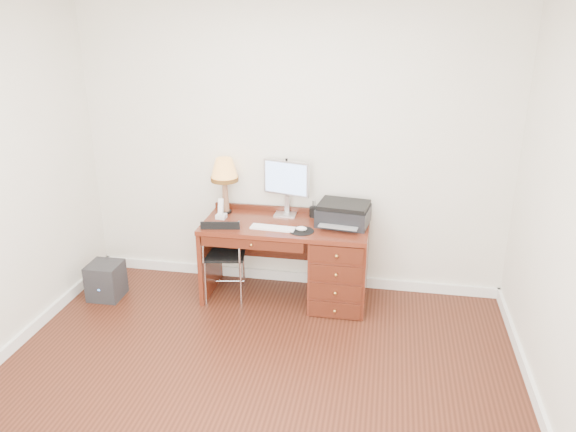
% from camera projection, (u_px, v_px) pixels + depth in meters
% --- Properties ---
extents(ground, '(4.00, 4.00, 0.00)m').
position_uv_depth(ground, '(250.00, 390.00, 4.05)').
color(ground, '#34150B').
rests_on(ground, ground).
extents(room_shell, '(4.00, 4.00, 4.00)m').
position_uv_depth(room_shell, '(269.00, 336.00, 4.61)').
color(room_shell, silver).
rests_on(room_shell, ground).
extents(desk, '(1.50, 0.67, 0.75)m').
position_uv_depth(desk, '(320.00, 260.00, 5.14)').
color(desk, '#5A2013').
rests_on(desk, ground).
extents(monitor, '(0.45, 0.20, 0.52)m').
position_uv_depth(monitor, '(286.00, 181.00, 5.18)').
color(monitor, silver).
rests_on(monitor, desk).
extents(keyboard, '(0.40, 0.14, 0.02)m').
position_uv_depth(keyboard, '(273.00, 228.00, 4.95)').
color(keyboard, white).
rests_on(keyboard, desk).
extents(mouse_pad, '(0.22, 0.22, 0.04)m').
position_uv_depth(mouse_pad, '(301.00, 230.00, 4.90)').
color(mouse_pad, black).
rests_on(mouse_pad, desk).
extents(printer, '(0.49, 0.41, 0.20)m').
position_uv_depth(printer, '(343.00, 214.00, 5.03)').
color(printer, black).
rests_on(printer, desk).
extents(leg_lamp, '(0.26, 0.26, 0.53)m').
position_uv_depth(leg_lamp, '(224.00, 173.00, 5.20)').
color(leg_lamp, black).
rests_on(leg_lamp, desk).
extents(phone, '(0.09, 0.09, 0.19)m').
position_uv_depth(phone, '(221.00, 213.00, 5.18)').
color(phone, white).
rests_on(phone, desk).
extents(pen_cup, '(0.08, 0.08, 0.10)m').
position_uv_depth(pen_cup, '(313.00, 212.00, 5.22)').
color(pen_cup, black).
rests_on(pen_cup, desk).
extents(chair, '(0.45, 0.45, 0.82)m').
position_uv_depth(chair, '(222.00, 250.00, 5.15)').
color(chair, black).
rests_on(chair, ground).
extents(equipment_box, '(0.30, 0.30, 0.34)m').
position_uv_depth(equipment_box, '(106.00, 280.00, 5.28)').
color(equipment_box, black).
rests_on(equipment_box, ground).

